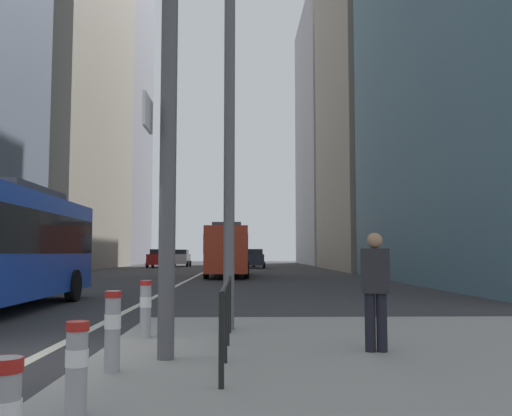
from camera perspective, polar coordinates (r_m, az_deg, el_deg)
name	(u,v)px	position (r m, az deg, el deg)	size (l,w,h in m)	color
ground_plane	(181,284)	(28.42, -7.65, -7.64)	(160.00, 160.00, 0.00)	#303033
median_island	(437,367)	(7.77, 17.92, -15.11)	(9.00, 10.00, 0.15)	gray
lane_centre_line	(197,276)	(38.36, -6.05, -6.85)	(0.20, 80.00, 0.01)	beige
office_tower_left_mid	(57,11)	(64.55, -19.54, 18.29)	(11.13, 25.28, 52.72)	gray
office_tower_left_far	(109,83)	(85.42, -14.64, 12.12)	(10.06, 16.60, 51.80)	gray
office_tower_right_mid	(387,54)	(57.44, 13.13, 15.00)	(11.28, 19.37, 41.36)	gray
office_tower_right_far	(341,135)	(80.65, 8.58, 7.30)	(10.59, 22.83, 36.18)	#9E9EA3
city_bus_red_receding	(228,248)	(37.53, -2.89, -4.12)	(2.73, 11.71, 3.40)	red
car_oncoming_mid	(159,258)	(60.96, -9.86, -5.04)	(2.17, 4.40, 1.94)	maroon
car_receding_near	(255,258)	(57.90, -0.09, -5.14)	(2.13, 4.62, 1.94)	#232838
car_receding_far	(246,258)	(64.71, -0.99, -5.08)	(2.14, 4.34, 1.94)	gold
car_oncoming_far	(181,258)	(66.00, -7.62, -5.03)	(2.13, 4.08, 1.94)	silver
street_lamp_post	(230,51)	(10.90, -2.69, 15.59)	(5.50, 0.32, 8.00)	#56565B
bollard_left	(77,363)	(5.13, -17.73, -14.80)	(0.20, 0.20, 0.80)	#99999E
bollard_right	(113,327)	(6.91, -14.34, -11.58)	(0.20, 0.20, 0.93)	#99999E
bollard_back	(146,306)	(9.46, -11.14, -9.72)	(0.20, 0.20, 0.93)	#99999E
pedestrian_railing	(227,301)	(7.86, -3.00, -9.36)	(0.06, 4.09, 0.98)	black
pedestrian_waiting	(375,285)	(8.14, 12.01, -7.69)	(0.41, 0.29, 1.66)	black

